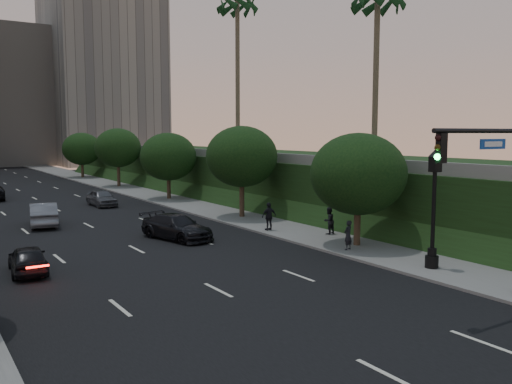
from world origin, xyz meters
TOP-DOWN VIEW (x-y plane):
  - ground at (0.00, 0.00)m, footprint 160.00×160.00m
  - road_surface at (0.00, 30.00)m, footprint 16.00×140.00m
  - sidewalk_right at (10.25, 30.00)m, footprint 4.50×140.00m
  - embankment at (22.00, 28.00)m, footprint 18.00×90.00m
  - parapet_wall at (13.50, 28.00)m, footprint 0.35×90.00m
  - office_block_mid at (6.00, 102.00)m, footprint 22.00×18.00m
  - office_block_right at (24.00, 96.00)m, footprint 20.00×22.00m
  - tree_right_a at (10.30, 8.00)m, footprint 5.20×5.20m
  - tree_right_b at (10.30, 20.00)m, footprint 5.20×5.20m
  - tree_right_c at (10.30, 33.00)m, footprint 5.20×5.20m
  - tree_right_d at (10.30, 47.00)m, footprint 5.20×5.20m
  - tree_right_e at (10.30, 62.00)m, footprint 5.20×5.20m
  - palm_far at (16.00, 30.00)m, footprint 3.20×3.20m
  - traffic_signal_mast at (8.06, -2.15)m, footprint 5.68×0.56m
  - street_lamp at (9.62, 2.44)m, footprint 0.64×0.64m
  - sedan_near_left at (-5.80, 11.94)m, footprint 1.86×3.89m
  - sedan_mid_left at (-2.56, 24.47)m, footprint 2.48×5.04m
  - sedan_near_right at (3.02, 15.43)m, footprint 3.26×5.39m
  - sedan_far_right at (3.74, 32.15)m, footprint 1.82×4.24m
  - pedestrian_a at (9.03, 7.34)m, footprint 0.64×0.50m
  - pedestrian_b at (11.09, 11.27)m, footprint 0.89×0.75m
  - pedestrian_c at (8.79, 14.28)m, footprint 1.04×0.46m

SIDE VIEW (x-z plane):
  - ground at x=0.00m, z-range 0.00..0.00m
  - road_surface at x=0.00m, z-range 0.00..0.02m
  - sidewalk_right at x=10.25m, z-range 0.00..0.15m
  - sedan_near_left at x=-5.80m, z-range 0.00..1.28m
  - sedan_far_right at x=3.74m, z-range 0.00..1.42m
  - sedan_near_right at x=3.02m, z-range 0.00..1.46m
  - sedan_mid_left at x=-2.56m, z-range 0.00..1.59m
  - pedestrian_a at x=9.03m, z-range 0.15..1.70m
  - pedestrian_b at x=11.09m, z-range 0.15..1.79m
  - pedestrian_c at x=8.79m, z-range 0.15..1.91m
  - embankment at x=22.00m, z-range 0.00..4.00m
  - street_lamp at x=9.62m, z-range -0.18..5.44m
  - traffic_signal_mast at x=8.06m, z-range 0.17..7.17m
  - tree_right_a at x=10.30m, z-range 0.90..7.14m
  - tree_right_c at x=10.30m, z-range 0.90..7.14m
  - tree_right_e at x=10.30m, z-range 0.90..7.14m
  - parapet_wall at x=13.50m, z-range 4.00..4.70m
  - tree_right_b at x=10.30m, z-range 1.15..7.88m
  - tree_right_d at x=10.30m, z-range 1.15..7.88m
  - office_block_mid at x=6.00m, z-range 0.00..26.00m
  - palm_far at x=16.00m, z-range 9.89..25.39m
  - office_block_right at x=24.00m, z-range 0.00..36.00m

